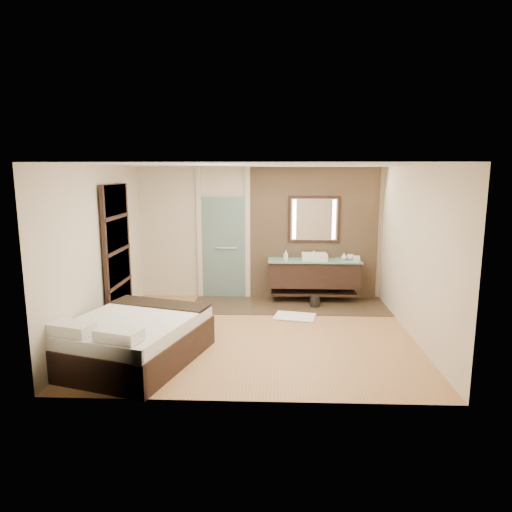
{
  "coord_description": "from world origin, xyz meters",
  "views": [
    {
      "loc": [
        0.29,
        -7.09,
        2.6
      ],
      "look_at": [
        -0.02,
        0.6,
        1.17
      ],
      "focal_mm": 32.0,
      "sensor_mm": 36.0,
      "label": 1
    }
  ],
  "objects_px": {
    "vanity": "(314,274)",
    "bed": "(133,339)",
    "waste_bin": "(315,301)",
    "mirror_unit": "(314,219)"
  },
  "relations": [
    {
      "from": "vanity",
      "to": "bed",
      "type": "bearing_deg",
      "value": -131.83
    },
    {
      "from": "bed",
      "to": "vanity",
      "type": "bearing_deg",
      "value": 64.87
    },
    {
      "from": "vanity",
      "to": "mirror_unit",
      "type": "bearing_deg",
      "value": 90.0
    },
    {
      "from": "bed",
      "to": "waste_bin",
      "type": "distance_m",
      "value": 3.84
    },
    {
      "from": "mirror_unit",
      "to": "waste_bin",
      "type": "height_order",
      "value": "mirror_unit"
    },
    {
      "from": "mirror_unit",
      "to": "waste_bin",
      "type": "relative_size",
      "value": 4.54
    },
    {
      "from": "vanity",
      "to": "bed",
      "type": "height_order",
      "value": "vanity"
    },
    {
      "from": "bed",
      "to": "mirror_unit",
      "type": "bearing_deg",
      "value": 66.99
    },
    {
      "from": "bed",
      "to": "waste_bin",
      "type": "bearing_deg",
      "value": 60.91
    },
    {
      "from": "waste_bin",
      "to": "bed",
      "type": "bearing_deg",
      "value": -135.79
    }
  ]
}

